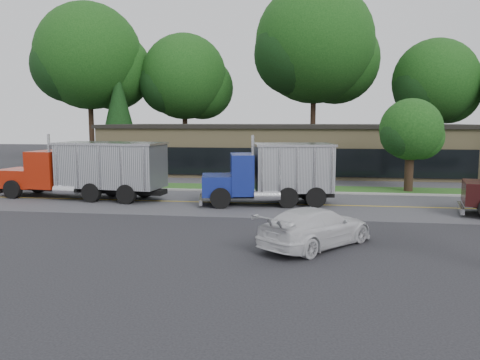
% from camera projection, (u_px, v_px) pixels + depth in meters
% --- Properties ---
extents(ground, '(140.00, 140.00, 0.00)m').
position_uv_depth(ground, '(217.00, 245.00, 17.46)').
color(ground, '#313136').
rests_on(ground, ground).
extents(road, '(60.00, 8.00, 0.02)m').
position_uv_depth(road, '(247.00, 203.00, 26.30)').
color(road, '#57575D').
rests_on(road, ground).
extents(center_line, '(60.00, 0.12, 0.01)m').
position_uv_depth(center_line, '(247.00, 203.00, 26.30)').
color(center_line, gold).
rests_on(center_line, ground).
extents(curb, '(60.00, 0.30, 0.12)m').
position_uv_depth(curb, '(255.00, 192.00, 30.43)').
color(curb, '#9E9E99').
rests_on(curb, ground).
extents(grass_verge, '(60.00, 3.40, 0.03)m').
position_uv_depth(grass_verge, '(257.00, 188.00, 32.20)').
color(grass_verge, '#28551D').
rests_on(grass_verge, ground).
extents(far_parking, '(60.00, 7.00, 0.02)m').
position_uv_depth(far_parking, '(264.00, 179.00, 37.11)').
color(far_parking, '#57575D').
rests_on(far_parking, ground).
extents(strip_mall, '(32.00, 12.00, 4.00)m').
position_uv_depth(strip_mall, '(292.00, 150.00, 42.48)').
color(strip_mall, tan).
rests_on(strip_mall, ground).
extents(tree_far_a, '(12.03, 11.32, 17.16)m').
position_uv_depth(tree_far_a, '(91.00, 62.00, 50.37)').
color(tree_far_a, '#382619').
rests_on(tree_far_a, ground).
extents(tree_far_b, '(9.84, 9.26, 14.04)m').
position_uv_depth(tree_far_b, '(186.00, 81.00, 51.20)').
color(tree_far_b, '#382619').
rests_on(tree_far_b, ground).
extents(tree_far_c, '(13.21, 12.43, 18.84)m').
position_uv_depth(tree_far_c, '(316.00, 50.00, 48.94)').
color(tree_far_c, '#382619').
rests_on(tree_far_c, ground).
extents(tree_far_d, '(8.93, 8.41, 12.74)m').
position_uv_depth(tree_far_d, '(436.00, 85.00, 46.77)').
color(tree_far_d, '#382619').
rests_on(tree_far_d, ground).
extents(evergreen_left, '(4.38, 4.38, 9.96)m').
position_uv_depth(evergreen_left, '(119.00, 113.00, 48.44)').
color(evergreen_left, '#382619').
rests_on(evergreen_left, ground).
extents(tree_verge, '(4.26, 4.01, 6.07)m').
position_uv_depth(tree_verge, '(412.00, 133.00, 30.39)').
color(tree_verge, '#382619').
rests_on(tree_verge, ground).
extents(dump_truck_red, '(10.77, 3.73, 3.36)m').
position_uv_depth(dump_truck_red, '(89.00, 168.00, 27.67)').
color(dump_truck_red, black).
rests_on(dump_truck_red, ground).
extents(dump_truck_blue, '(7.48, 3.87, 3.36)m').
position_uv_depth(dump_truck_blue, '(275.00, 172.00, 25.79)').
color(dump_truck_blue, black).
rests_on(dump_truck_blue, ground).
extents(rally_car, '(4.75, 5.17, 1.46)m').
position_uv_depth(rally_car, '(316.00, 227.00, 17.23)').
color(rally_car, silver).
rests_on(rally_car, ground).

